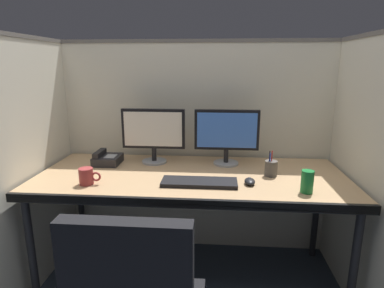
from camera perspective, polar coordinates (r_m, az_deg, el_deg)
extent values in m
cube|color=beige|center=(2.43, 0.76, -1.07)|extent=(2.20, 0.05, 1.55)
cube|color=#605B56|center=(2.35, 0.82, 17.82)|extent=(2.21, 0.06, 0.02)
cube|color=beige|center=(2.22, -26.93, -4.06)|extent=(0.05, 1.40, 1.55)
cube|color=#605B56|center=(2.14, -29.34, 16.49)|extent=(0.06, 1.41, 0.02)
cube|color=beige|center=(2.08, 28.30, -5.43)|extent=(0.05, 1.40, 1.55)
cube|color=tan|center=(2.02, -0.12, -5.86)|extent=(1.90, 0.80, 0.04)
cube|color=black|center=(1.66, -1.25, -10.46)|extent=(1.90, 0.02, 0.05)
cylinder|color=black|center=(2.15, -26.55, -17.03)|extent=(0.04, 0.04, 0.70)
cylinder|color=black|center=(2.01, 26.73, -19.26)|extent=(0.04, 0.04, 0.70)
cylinder|color=black|center=(2.68, -19.08, -10.00)|extent=(0.04, 0.04, 0.70)
cylinder|color=black|center=(2.57, 21.13, -11.21)|extent=(0.04, 0.04, 0.70)
cylinder|color=gray|center=(2.26, -6.69, -3.07)|extent=(0.17, 0.17, 0.01)
cylinder|color=black|center=(2.24, -6.73, -1.80)|extent=(0.03, 0.03, 0.09)
cube|color=black|center=(2.20, -6.86, 2.71)|extent=(0.43, 0.03, 0.27)
cube|color=silver|center=(2.18, -6.95, 2.62)|extent=(0.39, 0.01, 0.23)
cylinder|color=gray|center=(2.22, 6.02, -3.37)|extent=(0.17, 0.17, 0.01)
cylinder|color=black|center=(2.20, 6.06, -2.08)|extent=(0.03, 0.03, 0.09)
cube|color=black|center=(2.16, 6.18, 2.51)|extent=(0.43, 0.03, 0.27)
cube|color=#3F72D8|center=(2.14, 6.19, 2.42)|extent=(0.39, 0.01, 0.23)
cube|color=black|center=(1.84, 1.30, -6.80)|extent=(0.43, 0.15, 0.02)
ellipsoid|color=black|center=(1.87, 10.19, -6.55)|extent=(0.06, 0.10, 0.03)
cylinder|color=#59595B|center=(1.88, 10.16, -5.98)|extent=(0.01, 0.01, 0.01)
cube|color=black|center=(2.28, -14.70, -2.73)|extent=(0.17, 0.19, 0.06)
cube|color=black|center=(2.28, -16.07, -1.60)|extent=(0.04, 0.17, 0.03)
cube|color=gray|center=(2.25, -14.23, -2.12)|extent=(0.07, 0.09, 0.00)
cylinder|color=#993333|center=(1.93, -18.25, -5.46)|extent=(0.08, 0.08, 0.09)
torus|color=#993333|center=(1.90, -16.64, -5.56)|extent=(0.06, 0.01, 0.06)
cylinder|color=#4C4742|center=(2.02, 13.82, -4.22)|extent=(0.08, 0.08, 0.09)
cylinder|color=red|center=(2.01, 13.91, -3.22)|extent=(0.01, 0.01, 0.15)
cylinder|color=#263FB2|center=(2.01, 13.61, -3.46)|extent=(0.01, 0.01, 0.14)
cylinder|color=black|center=(2.01, 13.54, -3.24)|extent=(0.01, 0.01, 0.15)
cylinder|color=#197233|center=(1.82, 19.74, -6.30)|extent=(0.07, 0.07, 0.12)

